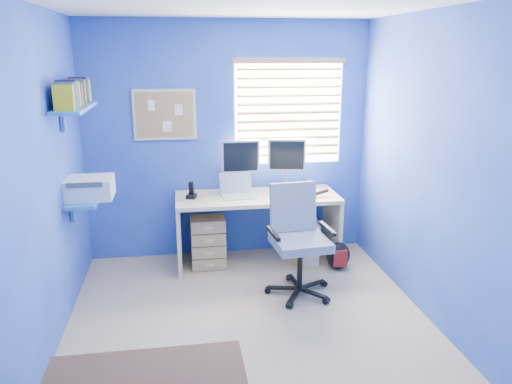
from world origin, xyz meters
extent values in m
cube|color=tan|center=(0.00, 0.00, 0.00)|extent=(3.00, 3.20, 0.00)
cube|color=white|center=(0.00, 0.00, 2.50)|extent=(3.00, 3.20, 0.00)
cube|color=blue|center=(0.00, 1.60, 1.25)|extent=(3.00, 0.01, 2.50)
cube|color=blue|center=(0.00, -1.60, 1.25)|extent=(3.00, 0.01, 2.50)
cube|color=blue|center=(-1.50, 0.00, 1.25)|extent=(0.01, 3.20, 2.50)
cube|color=blue|center=(1.50, 0.00, 1.25)|extent=(0.01, 3.20, 2.50)
cube|color=#C8B487|center=(0.26, 1.26, 0.37)|extent=(1.67, 0.65, 0.74)
cube|color=silver|center=(0.06, 1.23, 0.85)|extent=(0.35, 0.29, 0.22)
cube|color=silver|center=(0.12, 1.49, 1.01)|extent=(0.40, 0.13, 0.54)
cube|color=silver|center=(0.61, 1.49, 1.01)|extent=(0.42, 0.20, 0.54)
cube|color=black|center=(-0.41, 1.26, 0.82)|extent=(0.12, 0.13, 0.17)
imported|color=#2A6561|center=(0.80, 1.44, 0.79)|extent=(0.10, 0.09, 0.10)
cylinder|color=silver|center=(0.86, 1.47, 0.78)|extent=(0.13, 0.13, 0.07)
ellipsoid|color=black|center=(0.66, 1.18, 0.81)|extent=(0.42, 0.31, 0.14)
cube|color=beige|center=(0.81, 1.28, 0.23)|extent=(0.23, 0.46, 0.45)
cube|color=tan|center=(-0.26, 1.23, 0.27)|extent=(0.35, 0.28, 0.54)
cube|color=yellow|center=(0.67, 1.08, 0.12)|extent=(0.03, 0.17, 0.24)
ellipsoid|color=black|center=(1.05, 0.95, 0.15)|extent=(0.26, 0.21, 0.29)
cylinder|color=black|center=(0.53, 0.46, 0.03)|extent=(0.64, 0.64, 0.06)
cylinder|color=black|center=(0.53, 0.46, 0.27)|extent=(0.05, 0.05, 0.41)
cube|color=gray|center=(0.53, 0.46, 0.51)|extent=(0.52, 0.52, 0.08)
cube|color=gray|center=(0.51, 0.69, 0.78)|extent=(0.44, 0.10, 0.46)
cube|color=white|center=(0.65, 1.59, 1.55)|extent=(1.15, 0.01, 1.10)
cube|color=tan|center=(0.65, 1.56, 1.55)|extent=(1.10, 0.03, 1.00)
cube|color=#C8B487|center=(-0.65, 1.58, 1.55)|extent=(0.64, 0.02, 0.52)
cube|color=tan|center=(-0.65, 1.57, 1.55)|extent=(0.58, 0.01, 0.46)
cube|color=#3479C4|center=(-1.36, 0.75, 0.92)|extent=(0.26, 0.55, 0.03)
cube|color=silver|center=(-1.32, 0.75, 1.02)|extent=(0.42, 0.34, 0.18)
cube|color=#3479C4|center=(-1.37, 0.75, 1.72)|extent=(0.24, 0.90, 0.03)
cube|color=navy|center=(-1.38, 0.75, 1.84)|extent=(0.15, 0.80, 0.22)
camera|label=1|loc=(-0.53, -3.63, 2.17)|focal=35.00mm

